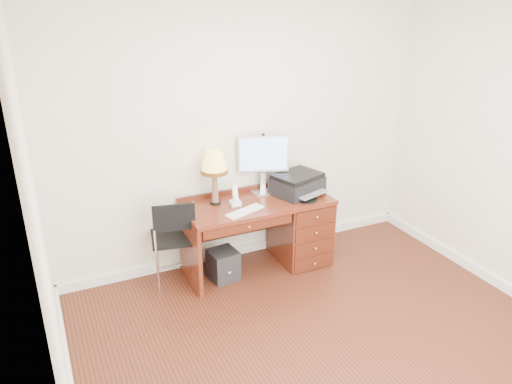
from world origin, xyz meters
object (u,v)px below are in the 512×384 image
phone (235,199)px  equipment_box (223,265)px  monitor (262,157)px  leg_lamp (214,166)px  chair (176,234)px  desk (285,226)px  printer (297,184)px

phone → equipment_box: phone is taller
equipment_box → monitor: bearing=19.9°
leg_lamp → chair: leg_lamp is taller
equipment_box → chair: bearing=162.0°
leg_lamp → phone: 0.39m
chair → equipment_box: 0.61m
desk → leg_lamp: leg_lamp is taller
desk → printer: 0.47m
desk → chair: bearing=178.8°
printer → equipment_box: size_ratio=1.88×
phone → equipment_box: (-0.18, -0.08, -0.66)m
desk → printer: printer is taller
monitor → equipment_box: monitor is taller
leg_lamp → equipment_box: (-0.01, -0.20, -1.00)m
monitor → phone: size_ratio=2.89×
chair → leg_lamp: bearing=24.9°
monitor → equipment_box: size_ratio=1.97×
phone → equipment_box: size_ratio=0.68×
monitor → chair: (-1.01, -0.19, -0.58)m
monitor → phone: monitor is taller
phone → chair: bearing=-179.0°
printer → phone: printer is taller
phone → chair: (-0.62, 0.01, -0.25)m
desk → leg_lamp: 1.04m
desk → equipment_box: (-0.73, -0.07, -0.26)m
desk → equipment_box: bearing=-174.9°
printer → phone: size_ratio=2.75×
leg_lamp → equipment_box: 1.02m
leg_lamp → chair: 0.75m
desk → phone: size_ratio=7.07×
monitor → phone: bearing=-133.9°
monitor → desk: bearing=-33.4°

